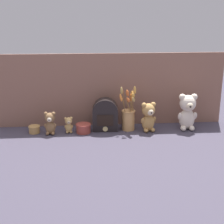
# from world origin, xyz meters

# --- Properties ---
(ground_plane) EXTENTS (4.00, 4.00, 0.00)m
(ground_plane) POSITION_xyz_m (0.00, 0.00, 0.00)
(ground_plane) COLOR #3D3847
(backdrop_wall) EXTENTS (1.78, 0.02, 0.57)m
(backdrop_wall) POSITION_xyz_m (0.00, 0.17, 0.28)
(backdrop_wall) COLOR #845B4C
(backdrop_wall) RESTS_ON ground
(teddy_bear_large) EXTENTS (0.15, 0.14, 0.28)m
(teddy_bear_large) POSITION_xyz_m (0.58, 0.01, 0.15)
(teddy_bear_large) COLOR beige
(teddy_bear_large) RESTS_ON ground
(teddy_bear_medium) EXTENTS (0.13, 0.11, 0.23)m
(teddy_bear_medium) POSITION_xyz_m (0.27, -0.01, 0.12)
(teddy_bear_medium) COLOR tan
(teddy_bear_medium) RESTS_ON ground
(teddy_bear_small) EXTENTS (0.09, 0.09, 0.17)m
(teddy_bear_small) POSITION_xyz_m (-0.46, -0.02, 0.09)
(teddy_bear_small) COLOR olive
(teddy_bear_small) RESTS_ON ground
(teddy_bear_tiny) EXTENTS (0.07, 0.06, 0.12)m
(teddy_bear_tiny) POSITION_xyz_m (-0.33, 0.00, 0.06)
(teddy_bear_tiny) COLOR tan
(teddy_bear_tiny) RESTS_ON ground
(flower_vase) EXTENTS (0.13, 0.13, 0.35)m
(flower_vase) POSITION_xyz_m (0.13, 0.03, 0.11)
(flower_vase) COLOR tan
(flower_vase) RESTS_ON ground
(vintage_radio) EXTENTS (0.20, 0.11, 0.25)m
(vintage_radio) POSITION_xyz_m (-0.05, 0.04, 0.12)
(vintage_radio) COLOR black
(vintage_radio) RESTS_ON ground
(decorative_tin_tall) EXTENTS (0.09, 0.09, 0.05)m
(decorative_tin_tall) POSITION_xyz_m (-0.58, 0.02, 0.03)
(decorative_tin_tall) COLOR tan
(decorative_tin_tall) RESTS_ON ground
(decorative_tin_short) EXTENTS (0.11, 0.11, 0.07)m
(decorative_tin_short) POSITION_xyz_m (-0.22, -0.01, 0.03)
(decorative_tin_short) COLOR #993D33
(decorative_tin_short) RESTS_ON ground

